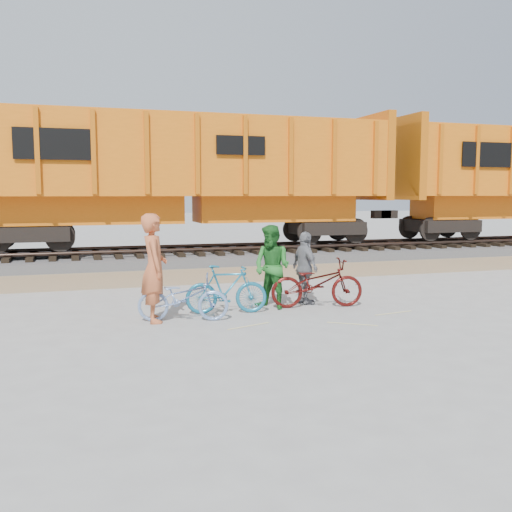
% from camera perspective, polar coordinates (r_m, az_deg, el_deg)
% --- Properties ---
extents(ground, '(120.00, 120.00, 0.00)m').
position_cam_1_polar(ground, '(11.10, 3.05, -5.77)').
color(ground, '#9E9E99').
rests_on(ground, ground).
extents(gravel_strip, '(120.00, 3.00, 0.02)m').
position_cam_1_polar(gravel_strip, '(16.29, -3.74, -1.90)').
color(gravel_strip, tan).
rests_on(gravel_strip, ground).
extents(ballast_bed, '(120.00, 4.00, 0.30)m').
position_cam_1_polar(ballast_bed, '(19.66, -6.17, -0.11)').
color(ballast_bed, slate).
rests_on(ballast_bed, ground).
extents(track, '(120.00, 2.60, 0.24)m').
position_cam_1_polar(track, '(19.63, -6.18, 0.82)').
color(track, black).
rests_on(track, ballast_bed).
extents(hopper_car_center, '(14.00, 3.13, 4.65)m').
position_cam_1_polar(hopper_car_center, '(19.52, -6.81, 8.23)').
color(hopper_car_center, black).
rests_on(hopper_car_center, track).
extents(bicycle_blue, '(1.73, 0.95, 0.86)m').
position_cam_1_polar(bicycle_blue, '(10.47, -7.30, -4.14)').
color(bicycle_blue, '#7694C9').
rests_on(bicycle_blue, ground).
extents(bicycle_teal, '(1.63, 0.70, 0.95)m').
position_cam_1_polar(bicycle_teal, '(11.02, -2.97, -3.35)').
color(bicycle_teal, '#196C8E').
rests_on(bicycle_teal, ground).
extents(bicycle_maroon, '(1.98, 0.96, 0.99)m').
position_cam_1_polar(bicycle_maroon, '(11.68, 6.12, -2.72)').
color(bicycle_maroon, '#440D0B').
rests_on(bicycle_maroon, ground).
extents(person_solo, '(0.50, 0.73, 1.96)m').
position_cam_1_polar(person_solo, '(10.41, -10.15, -1.18)').
color(person_solo, '#BE5C34').
rests_on(person_solo, ground).
extents(person_man, '(1.00, 1.04, 1.69)m').
position_cam_1_polar(person_man, '(11.45, 1.62, -1.11)').
color(person_man, '#206622').
rests_on(person_man, ground).
extents(person_woman, '(0.50, 0.94, 1.53)m').
position_cam_1_polar(person_woman, '(11.97, 4.93, -1.20)').
color(person_woman, slate).
rests_on(person_woman, ground).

